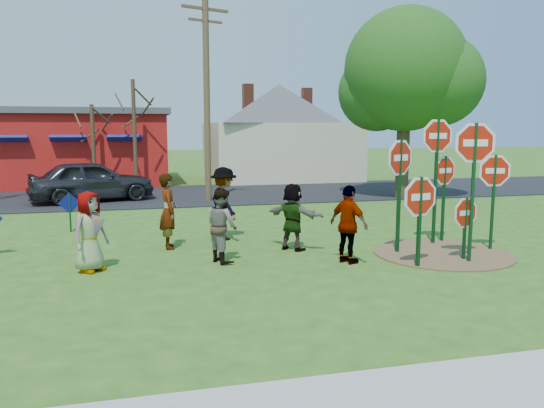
{
  "coord_description": "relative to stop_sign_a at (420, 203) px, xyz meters",
  "views": [
    {
      "loc": [
        -2.33,
        -11.82,
        2.94
      ],
      "look_at": [
        0.83,
        0.84,
        1.06
      ],
      "focal_mm": 35.0,
      "sensor_mm": 36.0,
      "label": 1
    }
  ],
  "objects": [
    {
      "name": "person_b",
      "position": [
        -5.03,
        3.11,
        -0.46
      ],
      "size": [
        0.49,
        0.7,
        1.84
      ],
      "primitive_type": "imported",
      "rotation": [
        0.0,
        0.0,
        1.64
      ],
      "color": "#266E6E",
      "rests_on": "ground"
    },
    {
      "name": "person_d",
      "position": [
        -3.55,
        3.81,
        -0.42
      ],
      "size": [
        0.96,
        1.36,
        1.92
      ],
      "primitive_type": "imported",
      "rotation": [
        0.0,
        0.0,
        1.78
      ],
      "color": "#35363A",
      "rests_on": "ground"
    },
    {
      "name": "blue_diamond_d",
      "position": [
        -7.65,
        5.9,
        -0.69
      ],
      "size": [
        0.61,
        0.1,
        1.14
      ],
      "rotation": [
        0.0,
        0.0,
        0.14
      ],
      "color": "#103C1B",
      "rests_on": "ground"
    },
    {
      "name": "stop_sign_a",
      "position": [
        0.0,
        0.0,
        0.0
      ],
      "size": [
        1.13,
        0.26,
        2.09
      ],
      "rotation": [
        0.0,
        0.0,
        0.21
      ],
      "color": "#103C1B",
      "rests_on": "ground"
    },
    {
      "name": "suv",
      "position": [
        -7.55,
        12.23,
        -0.53
      ],
      "size": [
        5.11,
        3.09,
        1.63
      ],
      "primitive_type": "imported",
      "rotation": [
        0.0,
        0.0,
        1.83
      ],
      "color": "#333338",
      "rests_on": "road"
    },
    {
      "name": "dirt_patch",
      "position": [
        1.16,
        0.92,
        -1.37
      ],
      "size": [
        3.2,
        3.2,
        0.03
      ],
      "primitive_type": "cylinder",
      "color": "brown",
      "rests_on": "ground"
    },
    {
      "name": "cream_house",
      "position": [
        2.16,
        19.92,
        1.54
      ],
      "size": [
        9.4,
        9.4,
        6.5
      ],
      "color": "beige",
      "rests_on": "ground"
    },
    {
      "name": "stop_sign_f",
      "position": [
        2.53,
        1.03,
        0.36
      ],
      "size": [
        1.01,
        0.26,
        2.45
      ],
      "rotation": [
        0.0,
        0.0,
        -0.24
      ],
      "color": "#103C1B",
      "rests_on": "ground"
    },
    {
      "name": "stop_sign_d",
      "position": [
        1.91,
        2.16,
        0.3
      ],
      "size": [
        0.97,
        0.32,
        2.37
      ],
      "rotation": [
        0.0,
        0.0,
        0.31
      ],
      "color": "#103C1B",
      "rests_on": "ground"
    },
    {
      "name": "stop_sign_g",
      "position": [
        0.19,
        1.31,
        0.59
      ],
      "size": [
        1.05,
        0.49,
        2.83
      ],
      "rotation": [
        0.0,
        0.0,
        0.43
      ],
      "color": "#103C1B",
      "rests_on": "ground"
    },
    {
      "name": "road",
      "position": [
        -3.34,
        13.42,
        -1.36
      ],
      "size": [
        120.0,
        7.5,
        0.04
      ],
      "primitive_type": "cube",
      "color": "black",
      "rests_on": "ground"
    },
    {
      "name": "stop_sign_c",
      "position": [
        1.31,
        0.1,
        0.88
      ],
      "size": [
        1.13,
        0.35,
        3.21
      ],
      "rotation": [
        0.0,
        0.0,
        -0.29
      ],
      "color": "#103C1B",
      "rests_on": "ground"
    },
    {
      "name": "person_f",
      "position": [
        -2.13,
        2.2,
        -0.57
      ],
      "size": [
        1.37,
        1.45,
        1.63
      ],
      "primitive_type": "imported",
      "rotation": [
        0.0,
        0.0,
        2.3
      ],
      "color": "#1C512E",
      "rests_on": "ground"
    },
    {
      "name": "leafy_tree",
      "position": [
        5.08,
        10.22,
        3.63
      ],
      "size": [
        5.48,
        5.0,
        7.79
      ],
      "color": "#382819",
      "rests_on": "ground"
    },
    {
      "name": "red_building",
      "position": [
        -8.84,
        19.91,
        0.58
      ],
      "size": [
        9.4,
        7.69,
        3.9
      ],
      "color": "#A41610",
      "rests_on": "ground"
    },
    {
      "name": "stop_sign_e",
      "position": [
        1.31,
        0.31,
        -0.39
      ],
      "size": [
        0.91,
        0.26,
        1.55
      ],
      "rotation": [
        0.0,
        0.0,
        0.26
      ],
      "color": "#103C1B",
      "rests_on": "ground"
    },
    {
      "name": "person_a",
      "position": [
        -6.72,
        1.35,
        -0.55
      ],
      "size": [
        0.94,
        0.96,
        1.67
      ],
      "primitive_type": "imported",
      "rotation": [
        0.0,
        0.0,
        0.83
      ],
      "color": "#415F98",
      "rests_on": "ground"
    },
    {
      "name": "ground",
      "position": [
        -3.34,
        1.92,
        -1.38
      ],
      "size": [
        120.0,
        120.0,
        0.0
      ],
      "primitive_type": "plane",
      "color": "#295819",
      "rests_on": "ground"
    },
    {
      "name": "stop_sign_b",
      "position": [
        1.54,
        1.98,
        1.04
      ],
      "size": [
        1.14,
        0.08,
        3.31
      ],
      "rotation": [
        0.0,
        0.0,
        0.04
      ],
      "color": "#103C1B",
      "rests_on": "ground"
    },
    {
      "name": "person_e",
      "position": [
        -1.31,
        0.68,
        -0.52
      ],
      "size": [
        0.84,
        1.09,
        1.72
      ],
      "primitive_type": "imported",
      "rotation": [
        0.0,
        0.0,
        2.05
      ],
      "color": "#51305D",
      "rests_on": "ground"
    },
    {
      "name": "utility_pole",
      "position": [
        -3.04,
        11.2,
        2.82
      ],
      "size": [
        1.88,
        0.74,
        7.98
      ],
      "rotation": [
        0.0,
        0.0,
        0.33
      ],
      "color": "#4C3823",
      "rests_on": "ground"
    },
    {
      "name": "bare_tree_extra",
      "position": [
        -7.71,
        15.67,
        1.2
      ],
      "size": [
        1.8,
        1.8,
        3.99
      ],
      "color": "#382819",
      "rests_on": "ground"
    },
    {
      "name": "bare_tree_east",
      "position": [
        -5.86,
        15.34,
        1.93
      ],
      "size": [
        1.8,
        1.8,
        5.11
      ],
      "color": "#382819",
      "rests_on": "ground"
    },
    {
      "name": "person_c",
      "position": [
        -3.96,
        1.48,
        -0.57
      ],
      "size": [
        0.86,
        0.96,
        1.63
      ],
      "primitive_type": "imported",
      "rotation": [
        0.0,
        0.0,
        1.93
      ],
      "color": "#9C6441",
      "rests_on": "ground"
    }
  ]
}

